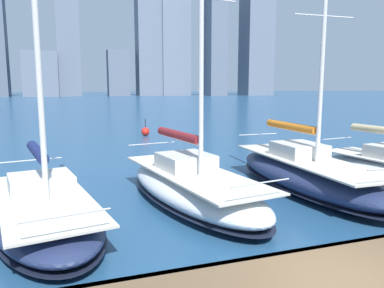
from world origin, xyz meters
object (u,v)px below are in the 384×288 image
object	(u,v)px
channel_buoy	(145,131)
sailboat_maroon	(192,185)
sailboat_navy	(45,208)
sailboat_orange	(305,172)

from	to	relation	value
channel_buoy	sailboat_maroon	bearing A→B (deg)	82.99
sailboat_maroon	channel_buoy	distance (m)	18.87
sailboat_maroon	channel_buoy	size ratio (longest dim) A/B	7.66
sailboat_navy	sailboat_orange	bearing A→B (deg)	-173.90
sailboat_maroon	channel_buoy	xyz separation A→B (m)	(-2.30, -18.73, -0.30)
sailboat_navy	channel_buoy	bearing A→B (deg)	-110.04
sailboat_orange	sailboat_maroon	size ratio (longest dim) A/B	0.95
sailboat_orange	sailboat_maroon	world-z (taller)	sailboat_maroon
sailboat_orange	sailboat_maroon	bearing A→B (deg)	1.39
sailboat_orange	sailboat_navy	xyz separation A→B (m)	(9.72, 1.04, -0.11)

